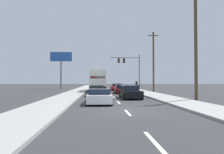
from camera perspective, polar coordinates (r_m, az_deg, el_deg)
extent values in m
plane|color=#333335|center=(36.72, -1.46, -3.89)|extent=(140.00, 140.00, 0.00)
cube|color=#9E9E99|center=(32.36, 7.83, -4.13)|extent=(2.90, 80.00, 0.14)
cube|color=#9E9E99|center=(31.87, -10.11, -4.17)|extent=(2.90, 80.00, 0.14)
cube|color=silver|center=(6.01, 12.27, -18.14)|extent=(0.14, 2.00, 0.01)
cube|color=silver|center=(10.79, 4.70, -10.53)|extent=(0.14, 2.00, 0.01)
cube|color=silver|center=(15.71, 1.93, -7.58)|extent=(0.14, 2.00, 0.01)
cube|color=silver|center=(20.66, 0.50, -6.03)|extent=(0.14, 2.00, 0.01)
cube|color=silver|center=(25.63, -0.38, -5.08)|extent=(0.14, 2.00, 0.01)
cube|color=silver|center=(30.62, -0.96, -4.43)|extent=(0.14, 2.00, 0.01)
cube|color=silver|center=(35.60, -1.39, -3.97)|extent=(0.14, 2.00, 0.01)
cube|color=silver|center=(40.59, -1.70, -3.62)|extent=(0.14, 2.00, 0.01)
cube|color=silver|center=(45.59, -1.95, -3.35)|extent=(0.14, 2.00, 0.01)
cube|color=silver|center=(50.58, -2.15, -3.13)|extent=(0.14, 2.00, 0.01)
cube|color=silver|center=(55.57, -2.31, -2.95)|extent=(0.14, 2.00, 0.01)
cube|color=silver|center=(60.57, -2.45, -2.80)|extent=(0.14, 2.00, 0.01)
cube|color=white|center=(30.94, -4.35, -0.40)|extent=(2.51, 6.65, 2.42)
cube|color=red|center=(27.66, -4.28, -0.07)|extent=(2.16, 0.08, 0.36)
cube|color=#B7BABF|center=(35.19, -4.42, -1.79)|extent=(2.34, 1.92, 2.12)
cylinder|color=black|center=(35.22, -6.30, -3.22)|extent=(0.32, 0.96, 0.96)
cylinder|color=black|center=(35.24, -2.55, -3.23)|extent=(0.32, 0.96, 0.96)
cylinder|color=black|center=(29.66, -6.56, -3.61)|extent=(0.32, 0.96, 0.96)
cylinder|color=black|center=(29.68, -2.10, -3.62)|extent=(0.32, 0.96, 0.96)
cube|color=yellow|center=(23.00, -4.73, -4.48)|extent=(1.93, 4.39, 0.57)
cube|color=#192333|center=(22.68, -4.71, -3.13)|extent=(1.64, 2.16, 0.54)
cylinder|color=black|center=(24.62, -6.74, -4.49)|extent=(0.24, 0.65, 0.64)
cylinder|color=black|center=(24.65, -2.85, -4.50)|extent=(0.24, 0.65, 0.64)
cylinder|color=black|center=(21.40, -6.89, -5.00)|extent=(0.24, 0.65, 0.64)
cylinder|color=black|center=(21.43, -2.41, -5.00)|extent=(0.24, 0.65, 0.64)
cube|color=white|center=(15.26, -3.78, -6.13)|extent=(1.85, 4.25, 0.59)
cube|color=#192333|center=(14.93, -3.78, -4.32)|extent=(1.63, 1.85, 0.40)
cylinder|color=black|center=(16.87, -6.73, -6.04)|extent=(0.22, 0.64, 0.64)
cylinder|color=black|center=(16.87, -0.84, -6.05)|extent=(0.22, 0.64, 0.64)
cylinder|color=black|center=(13.73, -7.40, -7.17)|extent=(0.22, 0.64, 0.64)
cylinder|color=black|center=(13.74, -0.15, -7.18)|extent=(0.22, 0.64, 0.64)
cube|color=red|center=(35.18, 1.40, -3.27)|extent=(1.95, 4.56, 0.63)
cube|color=#192333|center=(35.13, 1.40, -2.36)|extent=(1.69, 2.05, 0.49)
cylinder|color=black|center=(36.81, -0.26, -3.39)|extent=(0.23, 0.64, 0.64)
cylinder|color=black|center=(36.99, 2.49, -3.37)|extent=(0.23, 0.64, 0.64)
cylinder|color=black|center=(33.39, 0.19, -3.62)|extent=(0.23, 0.64, 0.64)
cylinder|color=black|center=(33.59, 3.22, -3.60)|extent=(0.23, 0.64, 0.64)
cube|color=maroon|center=(27.11, 2.85, -3.90)|extent=(1.90, 4.20, 0.63)
cube|color=#192333|center=(27.03, 2.86, -2.79)|extent=(1.66, 2.00, 0.43)
cylinder|color=black|center=(28.56, 0.71, -4.04)|extent=(0.22, 0.64, 0.64)
cylinder|color=black|center=(28.76, 4.20, -4.01)|extent=(0.22, 0.64, 0.64)
cylinder|color=black|center=(25.49, 1.32, -4.39)|extent=(0.22, 0.64, 0.64)
cylinder|color=black|center=(25.72, 5.22, -4.35)|extent=(0.22, 0.64, 0.64)
cube|color=black|center=(19.48, 5.41, -4.92)|extent=(1.79, 4.39, 0.67)
cube|color=#192333|center=(19.48, 5.39, -3.20)|extent=(1.55, 1.87, 0.50)
cylinder|color=black|center=(20.98, 2.45, -5.09)|extent=(0.23, 0.64, 0.64)
cylinder|color=black|center=(21.24, 6.79, -5.03)|extent=(0.23, 0.64, 0.64)
cylinder|color=black|center=(17.75, 3.76, -5.80)|extent=(0.23, 0.64, 0.64)
cylinder|color=black|center=(18.06, 8.86, -5.71)|extent=(0.23, 0.64, 0.64)
cylinder|color=#595B56|center=(41.39, 8.14, 1.56)|extent=(0.20, 0.20, 7.40)
cylinder|color=#595B56|center=(41.11, 3.88, 5.78)|extent=(6.20, 0.14, 0.14)
cube|color=black|center=(41.01, 3.59, 4.88)|extent=(0.40, 0.56, 0.95)
sphere|color=red|center=(40.73, 3.65, 5.35)|extent=(0.20, 0.20, 0.20)
sphere|color=orange|center=(40.70, 3.65, 4.93)|extent=(0.20, 0.20, 0.20)
sphere|color=green|center=(40.67, 3.65, 4.51)|extent=(0.20, 0.20, 0.20)
cube|color=black|center=(40.87, 2.01, 4.90)|extent=(0.40, 0.56, 0.95)
sphere|color=red|center=(40.60, 2.05, 5.37)|extent=(0.20, 0.20, 0.20)
sphere|color=orange|center=(40.57, 2.05, 4.95)|extent=(0.20, 0.20, 0.20)
sphere|color=green|center=(40.54, 2.05, 4.53)|extent=(0.20, 0.20, 0.20)
cylinder|color=brown|center=(18.97, 23.69, 9.26)|extent=(0.28, 0.28, 10.31)
cylinder|color=brown|center=(32.31, 12.25, 4.49)|extent=(0.28, 0.28, 9.83)
cube|color=brown|center=(33.01, 12.22, 11.97)|extent=(1.80, 0.12, 0.12)
cylinder|color=slate|center=(41.81, -14.96, 0.53)|extent=(0.36, 0.36, 5.90)
cube|color=#2659A5|center=(42.10, -14.93, 5.88)|extent=(4.55, 0.20, 1.97)
cylinder|color=#1E233F|center=(32.65, 7.34, -3.28)|extent=(0.32, 0.32, 0.79)
cylinder|color=black|center=(32.63, 7.34, -1.98)|extent=(0.38, 0.38, 0.69)
sphere|color=tan|center=(32.62, 7.34, -1.18)|extent=(0.22, 0.22, 0.22)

